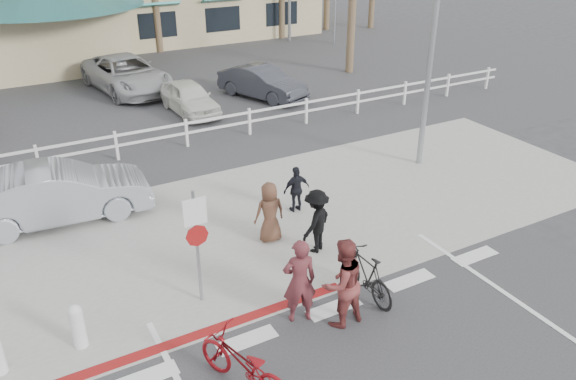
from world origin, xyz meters
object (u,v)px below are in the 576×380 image
bike_black (366,275)px  car_white_sedan (59,193)px  sign_post (197,242)px  bike_red (244,365)px

bike_black → car_white_sedan: (-5.06, 6.60, 0.23)m
car_white_sedan → sign_post: bearing=-154.7°
sign_post → bike_black: 3.59m
sign_post → bike_red: (-0.24, -2.66, -0.92)m
bike_red → car_white_sedan: car_white_sedan is taller
sign_post → bike_red: size_ratio=1.45×
bike_black → car_white_sedan: 8.32m
sign_post → car_white_sedan: 5.47m
bike_red → car_white_sedan: 7.91m
bike_red → bike_black: size_ratio=1.13×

